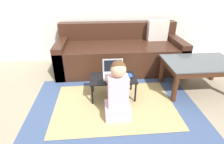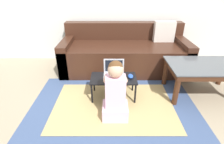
{
  "view_description": "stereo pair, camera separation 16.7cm",
  "coord_description": "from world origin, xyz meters",
  "px_view_note": "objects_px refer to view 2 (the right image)",
  "views": [
    {
      "loc": [
        -0.17,
        -1.97,
        1.44
      ],
      "look_at": [
        0.01,
        0.1,
        0.37
      ],
      "focal_mm": 28.0,
      "sensor_mm": 36.0,
      "label": 1
    },
    {
      "loc": [
        0.0,
        -1.98,
        1.44
      ],
      "look_at": [
        0.01,
        0.1,
        0.37
      ],
      "focal_mm": 28.0,
      "sensor_mm": 36.0,
      "label": 2
    }
  ],
  "objects_px": {
    "computer_mouse": "(130,76)",
    "person_seated": "(115,93)",
    "laptop_desk": "(113,80)",
    "couch": "(124,53)",
    "laptop": "(113,74)",
    "coffee_table": "(203,69)"
  },
  "relations": [
    {
      "from": "computer_mouse",
      "to": "person_seated",
      "type": "xyz_separation_m",
      "value": [
        -0.21,
        -0.41,
        0.01
      ]
    },
    {
      "from": "person_seated",
      "to": "laptop_desk",
      "type": "bearing_deg",
      "value": 92.49
    },
    {
      "from": "couch",
      "to": "computer_mouse",
      "type": "height_order",
      "value": "couch"
    },
    {
      "from": "laptop",
      "to": "computer_mouse",
      "type": "relative_size",
      "value": 2.44
    },
    {
      "from": "person_seated",
      "to": "computer_mouse",
      "type": "bearing_deg",
      "value": 63.05
    },
    {
      "from": "laptop_desk",
      "to": "person_seated",
      "type": "distance_m",
      "value": 0.41
    },
    {
      "from": "coffee_table",
      "to": "person_seated",
      "type": "xyz_separation_m",
      "value": [
        -1.21,
        -0.49,
        -0.05
      ]
    },
    {
      "from": "laptop",
      "to": "coffee_table",
      "type": "bearing_deg",
      "value": 2.49
    },
    {
      "from": "laptop_desk",
      "to": "laptop",
      "type": "height_order",
      "value": "laptop"
    },
    {
      "from": "coffee_table",
      "to": "computer_mouse",
      "type": "relative_size",
      "value": 8.64
    },
    {
      "from": "couch",
      "to": "person_seated",
      "type": "bearing_deg",
      "value": -98.37
    },
    {
      "from": "person_seated",
      "to": "coffee_table",
      "type": "bearing_deg",
      "value": 22.08
    },
    {
      "from": "couch",
      "to": "computer_mouse",
      "type": "bearing_deg",
      "value": -89.23
    },
    {
      "from": "couch",
      "to": "person_seated",
      "type": "distance_m",
      "value": 1.35
    },
    {
      "from": "laptop_desk",
      "to": "person_seated",
      "type": "bearing_deg",
      "value": -87.51
    },
    {
      "from": "laptop",
      "to": "person_seated",
      "type": "bearing_deg",
      "value": -88.45
    },
    {
      "from": "coffee_table",
      "to": "computer_mouse",
      "type": "xyz_separation_m",
      "value": [
        -1.0,
        -0.08,
        -0.06
      ]
    },
    {
      "from": "laptop_desk",
      "to": "computer_mouse",
      "type": "distance_m",
      "value": 0.23
    },
    {
      "from": "laptop_desk",
      "to": "laptop",
      "type": "relative_size",
      "value": 2.23
    },
    {
      "from": "laptop",
      "to": "computer_mouse",
      "type": "xyz_separation_m",
      "value": [
        0.22,
        -0.03,
        -0.02
      ]
    },
    {
      "from": "couch",
      "to": "coffee_table",
      "type": "relative_size",
      "value": 2.24
    },
    {
      "from": "coffee_table",
      "to": "laptop_desk",
      "type": "bearing_deg",
      "value": -175.77
    }
  ]
}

